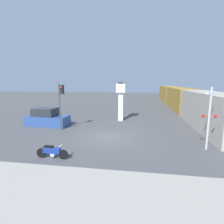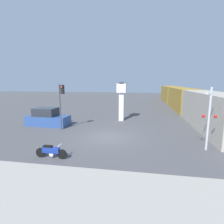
{
  "view_description": "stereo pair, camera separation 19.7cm",
  "coord_description": "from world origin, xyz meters",
  "views": [
    {
      "loc": [
        2.33,
        -13.22,
        4.38
      ],
      "look_at": [
        0.07,
        1.45,
        1.81
      ],
      "focal_mm": 28.0,
      "sensor_mm": 36.0,
      "label": 1
    },
    {
      "loc": [
        2.53,
        -13.19,
        4.38
      ],
      "look_at": [
        0.07,
        1.45,
        1.81
      ],
      "focal_mm": 28.0,
      "sensor_mm": 36.0,
      "label": 2
    }
  ],
  "objects": [
    {
      "name": "ground_plane",
      "position": [
        0.0,
        0.0,
        0.0
      ],
      "size": [
        120.0,
        120.0,
        0.0
      ],
      "primitive_type": "plane",
      "color": "#4C4C4F"
    },
    {
      "name": "sidewalk_strip",
      "position": [
        0.0,
        -8.33,
        0.05
      ],
      "size": [
        36.0,
        6.0,
        0.1
      ],
      "color": "#9E998E",
      "rests_on": "ground_plane"
    },
    {
      "name": "motorcycle",
      "position": [
        -2.56,
        -4.33,
        0.41
      ],
      "size": [
        1.91,
        0.41,
        0.84
      ],
      "rotation": [
        0.0,
        0.0,
        -0.01
      ],
      "color": "black",
      "rests_on": "ground_plane"
    },
    {
      "name": "clock_tower",
      "position": [
        0.33,
        6.39,
        2.94
      ],
      "size": [
        1.22,
        1.22,
        4.42
      ],
      "color": "white",
      "rests_on": "ground_plane"
    },
    {
      "name": "freight_train",
      "position": [
        9.02,
        16.07,
        1.7
      ],
      "size": [
        2.8,
        35.64,
        3.4
      ],
      "color": "#ADA393",
      "rests_on": "ground_plane"
    },
    {
      "name": "traffic_light",
      "position": [
        -4.59,
        1.52,
        2.9
      ],
      "size": [
        0.5,
        0.35,
        4.22
      ],
      "color": "#47474C",
      "rests_on": "ground_plane"
    },
    {
      "name": "railroad_crossing_signal",
      "position": [
        6.79,
        -1.52,
        2.22
      ],
      "size": [
        0.9,
        0.82,
        4.07
      ],
      "color": "#B7B7BC",
      "rests_on": "ground_plane"
    },
    {
      "name": "parked_car",
      "position": [
        -6.81,
        2.85,
        0.75
      ],
      "size": [
        4.27,
        1.97,
        1.8
      ],
      "rotation": [
        0.0,
        0.0,
        -0.04
      ],
      "color": "#2D4C8C",
      "rests_on": "ground_plane"
    }
  ]
}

